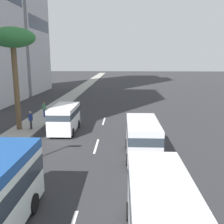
{
  "coord_description": "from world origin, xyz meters",
  "views": [
    {
      "loc": [
        -3.19,
        -1.93,
        6.46
      ],
      "look_at": [
        18.79,
        -1.03,
        1.85
      ],
      "focal_mm": 41.08,
      "sensor_mm": 36.0,
      "label": 1
    }
  ],
  "objects": [
    {
      "name": "pedestrian_near_lamp",
      "position": [
        23.93,
        6.62,
        1.04
      ],
      "size": [
        0.38,
        0.39,
        1.63
      ],
      "rotation": [
        0.0,
        0.0,
        5.43
      ],
      "color": "navy",
      "rests_on": "sidewalk_right"
    },
    {
      "name": "van_lead",
      "position": [
        4.67,
        -3.23,
        1.47
      ],
      "size": [
        5.05,
        2.19,
        2.58
      ],
      "color": "silver",
      "rests_on": "ground_plane"
    },
    {
      "name": "sidewalk_right",
      "position": [
        31.5,
        6.99,
        0.07
      ],
      "size": [
        162.0,
        2.71,
        0.15
      ],
      "primitive_type": "cube",
      "color": "#9E9B93",
      "rests_on": "ground_plane"
    },
    {
      "name": "van_second",
      "position": [
        13.14,
        -3.28,
        1.39
      ],
      "size": [
        5.08,
        2.18,
        2.44
      ],
      "color": "silver",
      "rests_on": "ground_plane"
    },
    {
      "name": "van_third",
      "position": [
        18.81,
        3.2,
        1.35
      ],
      "size": [
        4.71,
        2.13,
        2.36
      ],
      "rotation": [
        0.0,
        0.0,
        3.14
      ],
      "color": "white",
      "rests_on": "ground_plane"
    },
    {
      "name": "palm_tree",
      "position": [
        19.04,
        7.46,
        7.95
      ],
      "size": [
        3.83,
        3.83,
        8.93
      ],
      "color": "brown",
      "rests_on": "sidewalk_right"
    },
    {
      "name": "lane_stripe_mid",
      "position": [
        15.08,
        0.0,
        0.01
      ],
      "size": [
        3.2,
        0.16,
        0.01
      ],
      "primitive_type": "cube",
      "color": "silver",
      "rests_on": "ground_plane"
    },
    {
      "name": "lane_stripe_far",
      "position": [
        22.92,
        0.0,
        0.01
      ],
      "size": [
        3.2,
        0.16,
        0.01
      ],
      "primitive_type": "cube",
      "color": "silver",
      "rests_on": "ground_plane"
    },
    {
      "name": "pedestrian_mid_block",
      "position": [
        19.0,
        6.35,
        1.07
      ],
      "size": [
        0.39,
        0.34,
        1.67
      ],
      "rotation": [
        0.0,
        0.0,
        2.67
      ],
      "color": "#333338",
      "rests_on": "sidewalk_right"
    },
    {
      "name": "ground_plane",
      "position": [
        31.5,
        0.0,
        0.0
      ],
      "size": [
        198.0,
        198.0,
        0.0
      ],
      "primitive_type": "plane",
      "color": "#2D2D30"
    }
  ]
}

